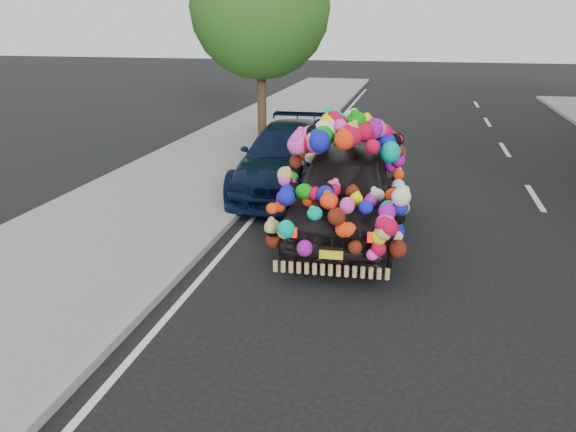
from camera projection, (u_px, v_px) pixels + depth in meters
name	position (u px, v px, depth m)	size (l,w,h in m)	color
ground	(338.00, 279.00, 8.37)	(100.00, 100.00, 0.00)	black
sidewalk	(80.00, 250.00, 9.26)	(4.00, 60.00, 0.12)	gray
kerb	(191.00, 260.00, 8.84)	(0.15, 60.00, 0.13)	gray
tree_near_sidewalk	(260.00, 8.00, 16.60)	(4.20, 4.20, 6.13)	#332114
plush_art_car	(345.00, 173.00, 9.89)	(2.39, 4.75, 2.16)	black
navy_sedan	(290.00, 158.00, 12.65)	(2.02, 4.98, 1.45)	black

